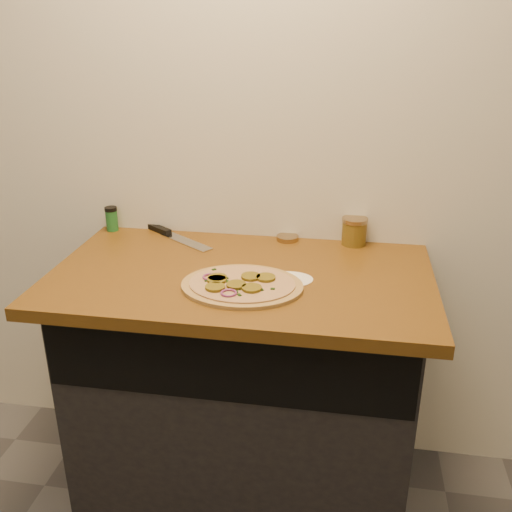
% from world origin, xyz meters
% --- Properties ---
extents(cabinet, '(1.10, 0.60, 0.86)m').
position_xyz_m(cabinet, '(0.00, 1.45, 0.43)').
color(cabinet, black).
rests_on(cabinet, ground).
extents(countertop, '(1.20, 0.70, 0.04)m').
position_xyz_m(countertop, '(0.00, 1.42, 0.88)').
color(countertop, brown).
rests_on(countertop, cabinet).
extents(pizza, '(0.37, 0.37, 0.02)m').
position_xyz_m(pizza, '(0.02, 1.31, 0.91)').
color(pizza, tan).
rests_on(pizza, countertop).
extents(chefs_knife, '(0.31, 0.23, 0.02)m').
position_xyz_m(chefs_knife, '(-0.31, 1.69, 0.91)').
color(chefs_knife, '#B7BAC1').
rests_on(chefs_knife, countertop).
extents(mason_jar_lid, '(0.09, 0.09, 0.02)m').
position_xyz_m(mason_jar_lid, '(0.11, 1.72, 0.91)').
color(mason_jar_lid, '#977E58').
rests_on(mason_jar_lid, countertop).
extents(salsa_jar, '(0.09, 0.09, 0.10)m').
position_xyz_m(salsa_jar, '(0.35, 1.72, 0.95)').
color(salsa_jar, '#A22810').
rests_on(salsa_jar, countertop).
extents(spice_shaker, '(0.05, 0.05, 0.09)m').
position_xyz_m(spice_shaker, '(-0.55, 1.71, 0.95)').
color(spice_shaker, '#20652B').
rests_on(spice_shaker, countertop).
extents(flour_spill, '(0.20, 0.20, 0.00)m').
position_xyz_m(flour_spill, '(0.15, 1.39, 0.90)').
color(flour_spill, white).
rests_on(flour_spill, countertop).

